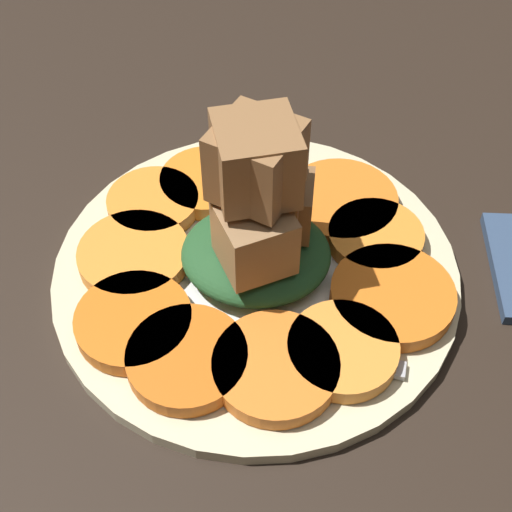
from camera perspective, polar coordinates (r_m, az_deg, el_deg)
name	(u,v)px	position (r cm, az deg, el deg)	size (l,w,h in cm)	color
table_slab	(256,286)	(48.63, 0.00, -2.38)	(120.00, 120.00, 2.00)	black
plate	(256,271)	(47.44, 0.00, -1.24)	(26.77, 26.77, 1.05)	beige
carrot_slice_0	(134,321)	(44.19, -9.76, -5.18)	(7.17, 7.17, 1.14)	orange
carrot_slice_1	(187,358)	(42.27, -5.54, -8.16)	(7.18, 7.18, 1.14)	orange
carrot_slice_2	(276,367)	(41.77, 1.58, -8.88)	(7.46, 7.46, 1.14)	orange
carrot_slice_3	(343,350)	(42.71, 6.95, -7.46)	(6.62, 6.62, 1.14)	orange
carrot_slice_4	(392,296)	(45.53, 10.86, -3.15)	(7.83, 7.83, 1.14)	orange
carrot_slice_5	(375,237)	(48.58, 9.54, 1.49)	(6.43, 6.43, 1.14)	orange
carrot_slice_6	(341,202)	(50.58, 6.81, 4.32)	(7.92, 7.92, 1.14)	orange
carrot_slice_7	(267,176)	(52.16, 0.91, 6.43)	(6.09, 6.09, 1.14)	orange
carrot_slice_8	(206,182)	(51.79, -4.00, 5.91)	(6.66, 6.66, 1.14)	orange
carrot_slice_9	(153,203)	(50.67, -8.22, 4.22)	(6.43, 6.43, 1.14)	orange
carrot_slice_10	(134,253)	(47.66, -9.71, 0.24)	(7.34, 7.34, 1.14)	orange
center_pile	(259,214)	(43.48, 0.20, 3.37)	(9.72, 8.75, 11.58)	#235128
fork	(256,342)	(43.15, -0.01, -6.90)	(17.09, 4.68, 0.40)	#B2B2B7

